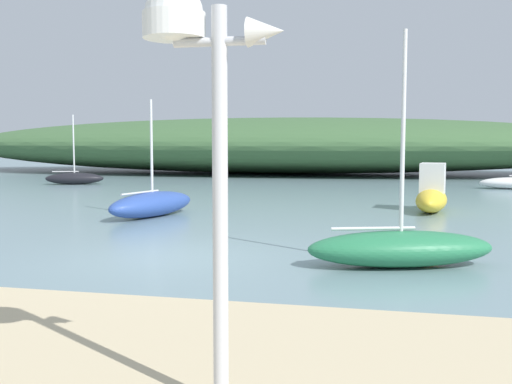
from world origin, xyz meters
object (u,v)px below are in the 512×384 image
Objects in this scene: sailboat_far_right at (74,178)px; motorboat_far_left at (432,194)px; mast_structure at (192,64)px; sailboat_centre_water at (152,204)px; sailboat_by_sandbar at (400,248)px.

motorboat_far_left is (17.67, -8.40, 0.23)m from sailboat_far_right.
sailboat_centre_water reaches higher than mast_structure.
mast_structure is 0.86× the size of sailboat_centre_water.
sailboat_by_sandbar is 8.95m from motorboat_far_left.
sailboat_centre_water is at bearing 141.76° from sailboat_by_sandbar.
mast_structure is 13.56m from sailboat_centre_water.
sailboat_by_sandbar is (7.19, -5.66, -0.04)m from sailboat_centre_water.
motorboat_far_left is (8.42, 3.20, 0.18)m from sailboat_centre_water.
sailboat_far_right is 23.84m from sailboat_by_sandbar.
sailboat_centre_water is 1.20× the size of motorboat_far_left.
sailboat_centre_water is at bearing -51.40° from sailboat_far_right.
sailboat_far_right reaches higher than mast_structure.
sailboat_far_right reaches higher than sailboat_centre_water.
mast_structure is 0.88× the size of sailboat_far_right.
sailboat_by_sandbar is (16.45, -17.26, 0.02)m from sailboat_far_right.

